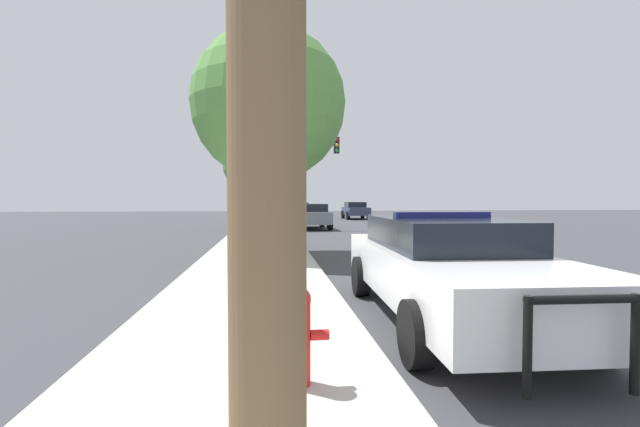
# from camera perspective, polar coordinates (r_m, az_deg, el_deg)

# --- Properties ---
(ground_plane) EXTENTS (110.00, 110.00, 0.00)m
(ground_plane) POSITION_cam_1_polar(r_m,az_deg,el_deg) (8.17, 29.60, -10.39)
(ground_plane) COLOR #3D3D42
(sidewalk_left) EXTENTS (3.00, 110.00, 0.13)m
(sidewalk_left) POSITION_cam_1_polar(r_m,az_deg,el_deg) (6.64, -9.72, -12.44)
(sidewalk_left) COLOR #BCB7AD
(sidewalk_left) RESTS_ON ground_plane
(police_car) EXTENTS (2.29, 5.44, 1.52)m
(police_car) POSITION_cam_1_polar(r_m,az_deg,el_deg) (6.35, 16.52, -6.58)
(police_car) COLOR white
(police_car) RESTS_ON ground_plane
(fire_hydrant) EXTENTS (0.54, 0.24, 0.85)m
(fire_hydrant) POSITION_cam_1_polar(r_m,az_deg,el_deg) (3.77, -3.06, -15.51)
(fire_hydrant) COLOR red
(fire_hydrant) RESTS_ON sidewalk_left
(traffic_light) EXTENTS (4.11, 0.35, 5.17)m
(traffic_light) POSITION_cam_1_polar(r_m,az_deg,el_deg) (23.72, -3.21, 7.01)
(traffic_light) COLOR #424247
(traffic_light) RESTS_ON sidewalk_left
(car_background_distant) EXTENTS (2.21, 4.06, 1.36)m
(car_background_distant) POSITION_cam_1_polar(r_m,az_deg,el_deg) (42.65, -2.58, 0.63)
(car_background_distant) COLOR navy
(car_background_distant) RESTS_ON ground_plane
(car_background_oncoming) EXTENTS (2.02, 4.20, 1.45)m
(car_background_oncoming) POSITION_cam_1_polar(r_m,az_deg,el_deg) (36.70, 4.75, 0.48)
(car_background_oncoming) COLOR #333856
(car_background_oncoming) RESTS_ON ground_plane
(car_background_midblock) EXTENTS (2.02, 4.43, 1.44)m
(car_background_midblock) POSITION_cam_1_polar(r_m,az_deg,el_deg) (24.54, -1.10, -0.26)
(car_background_midblock) COLOR slate
(car_background_midblock) RESTS_ON ground_plane
(tree_sidewalk_mid) EXTENTS (3.68, 3.68, 5.57)m
(tree_sidewalk_mid) POSITION_cam_1_polar(r_m,az_deg,el_deg) (26.09, -8.86, 6.61)
(tree_sidewalk_mid) COLOR brown
(tree_sidewalk_mid) RESTS_ON sidewalk_left
(tree_sidewalk_near) EXTENTS (4.62, 4.62, 6.74)m
(tree_sidewalk_near) POSITION_cam_1_polar(r_m,az_deg,el_deg) (13.33, -6.85, 14.23)
(tree_sidewalk_near) COLOR brown
(tree_sidewalk_near) RESTS_ON sidewalk_left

